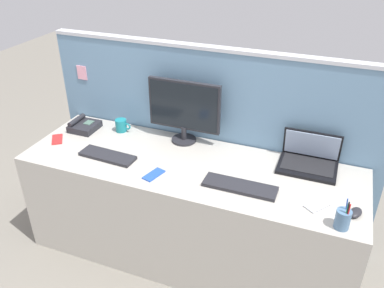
{
  "coord_description": "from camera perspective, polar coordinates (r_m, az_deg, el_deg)",
  "views": [
    {
      "loc": [
        0.8,
        -2.01,
        2.14
      ],
      "look_at": [
        0.0,
        0.05,
        0.87
      ],
      "focal_mm": 37.52,
      "sensor_mm": 36.0,
      "label": 1
    }
  ],
  "objects": [
    {
      "name": "cell_phone_red_case",
      "position": [
        2.99,
        -18.62,
        0.64
      ],
      "size": [
        0.14,
        0.16,
        0.01
      ],
      "primitive_type": "cube",
      "rotation": [
        0.0,
        0.0,
        0.62
      ],
      "color": "#B22323",
      "rests_on": "desk"
    },
    {
      "name": "desktop_monitor",
      "position": [
        2.72,
        -1.14,
        5.08
      ],
      "size": [
        0.51,
        0.17,
        0.44
      ],
      "color": "#232328",
      "rests_on": "desk"
    },
    {
      "name": "pen_cup",
      "position": [
        2.19,
        20.65,
        -9.94
      ],
      "size": [
        0.08,
        0.08,
        0.18
      ],
      "color": "#4C7093",
      "rests_on": "desk"
    },
    {
      "name": "desk",
      "position": [
        2.79,
        -0.38,
        -9.36
      ],
      "size": [
        2.19,
        0.71,
        0.75
      ],
      "primitive_type": "cube",
      "color": "#ADA89E",
      "rests_on": "ground_plane"
    },
    {
      "name": "coffee_mug",
      "position": [
        2.98,
        -10.01,
        2.62
      ],
      "size": [
        0.12,
        0.08,
        0.09
      ],
      "color": "#197A84",
      "rests_on": "desk"
    },
    {
      "name": "laptop",
      "position": [
        2.64,
        16.29,
        -2.03
      ],
      "size": [
        0.36,
        0.27,
        0.21
      ],
      "color": "black",
      "rests_on": "desk"
    },
    {
      "name": "keyboard_main",
      "position": [
        2.69,
        -11.92,
        -1.66
      ],
      "size": [
        0.39,
        0.14,
        0.02
      ],
      "primitive_type": "cube",
      "rotation": [
        0.0,
        0.0,
        -0.05
      ],
      "color": "#232328",
      "rests_on": "desk"
    },
    {
      "name": "desk_phone",
      "position": [
        3.07,
        -15.12,
        2.51
      ],
      "size": [
        0.18,
        0.19,
        0.08
      ],
      "color": "#232328",
      "rests_on": "desk"
    },
    {
      "name": "cell_phone_silver_slab",
      "position": [
        2.32,
        17.34,
        -8.33
      ],
      "size": [
        0.14,
        0.16,
        0.01
      ],
      "primitive_type": "cube",
      "rotation": [
        0.0,
        0.0,
        -0.64
      ],
      "color": "#B7BAC1",
      "rests_on": "desk"
    },
    {
      "name": "keyboard_spare",
      "position": [
        2.36,
        6.82,
        -6.01
      ],
      "size": [
        0.43,
        0.13,
        0.02
      ],
      "primitive_type": "cube",
      "rotation": [
        0.0,
        0.0,
        -0.0
      ],
      "color": "#232328",
      "rests_on": "desk"
    },
    {
      "name": "cubicle_divider",
      "position": [
        2.91,
        2.47,
        0.33
      ],
      "size": [
        2.37,
        0.07,
        1.41
      ],
      "color": "#6084A3",
      "rests_on": "ground_plane"
    },
    {
      "name": "computer_mouse_right_hand",
      "position": [
        2.32,
        22.21,
        -9.01
      ],
      "size": [
        0.09,
        0.11,
        0.03
      ],
      "primitive_type": "ellipsoid",
      "rotation": [
        0.0,
        0.0,
        -0.37
      ],
      "color": "#232328",
      "rests_on": "desk"
    },
    {
      "name": "cell_phone_blue_case",
      "position": [
        2.47,
        -5.46,
        -4.35
      ],
      "size": [
        0.1,
        0.16,
        0.01
      ],
      "primitive_type": "cube",
      "rotation": [
        0.0,
        0.0,
        -0.27
      ],
      "color": "blue",
      "rests_on": "desk"
    },
    {
      "name": "ground_plane",
      "position": [
        3.04,
        -0.35,
        -14.86
      ],
      "size": [
        10.0,
        10.0,
        0.0
      ],
      "primitive_type": "plane",
      "color": "slate"
    }
  ]
}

